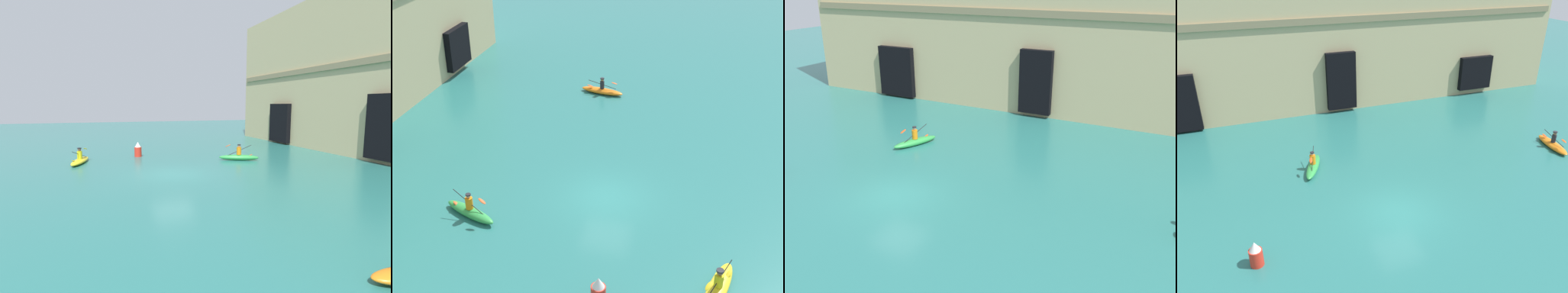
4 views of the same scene
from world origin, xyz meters
The scene contains 5 objects.
ground_plane centered at (0.00, 0.00, 0.00)m, with size 120.00×120.00×0.00m, color #28706B.
kayak_green centered at (-3.09, 5.99, 0.27)m, with size 1.78×3.04×1.25m.
kayak_yellow centered at (-5.59, -5.61, 0.23)m, with size 3.51×1.58×1.15m.
kayak_orange centered at (13.12, 3.11, 0.23)m, with size 1.40×3.24×1.18m.
marker_buoy centered at (-7.21, -1.17, 0.56)m, with size 0.58×0.58×1.21m.
Camera 2 is at (-22.43, -4.46, 15.20)m, focal length 50.00 mm.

